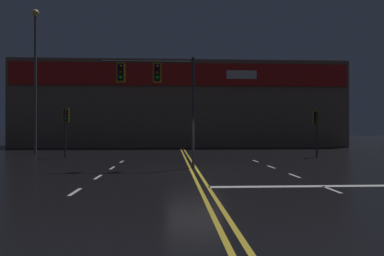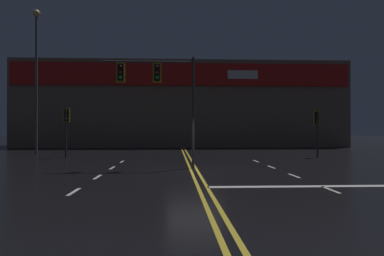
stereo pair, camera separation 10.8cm
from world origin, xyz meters
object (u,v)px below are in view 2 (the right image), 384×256
object	(u,v)px
traffic_signal_median	(156,83)
traffic_signal_corner_northeast	(317,123)
traffic_signal_corner_northwest	(66,121)
streetlight_near_left	(36,64)

from	to	relation	value
traffic_signal_median	traffic_signal_corner_northeast	size ratio (longest dim) A/B	1.71
traffic_signal_corner_northwest	streetlight_near_left	world-z (taller)	streetlight_near_left
traffic_signal_median	traffic_signal_corner_northwest	size ratio (longest dim) A/B	1.63
traffic_signal_corner_northeast	traffic_signal_corner_northwest	distance (m)	17.25
traffic_signal_median	traffic_signal_corner_northeast	xyz separation A→B (m)	(10.78, 6.71, -1.86)
traffic_signal_corner_northeast	streetlight_near_left	size ratio (longest dim) A/B	0.28
traffic_signal_median	traffic_signal_corner_northwest	xyz separation A→B (m)	(-6.46, 7.28, -1.74)
traffic_signal_corner_northeast	traffic_signal_corner_northwest	xyz separation A→B (m)	(-17.24, 0.57, 0.12)
traffic_signal_corner_northwest	streetlight_near_left	xyz separation A→B (m)	(-3.51, 4.12, 4.60)
traffic_signal_corner_northwest	traffic_signal_corner_northeast	bearing A→B (deg)	-1.89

